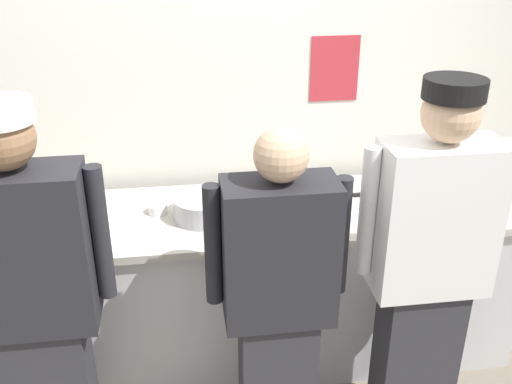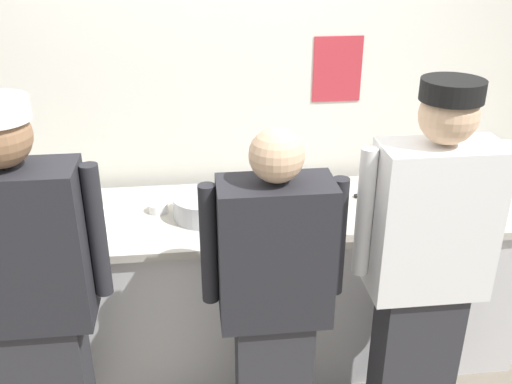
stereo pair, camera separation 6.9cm
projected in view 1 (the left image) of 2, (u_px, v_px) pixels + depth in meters
The scene contains 15 objects.
wall_back at pixel (225, 110), 3.30m from camera, with size 4.78×0.11×2.62m.
prep_counter at pixel (237, 285), 3.20m from camera, with size 3.05×0.75×0.91m.
chef_near_left at pixel (34, 302), 2.27m from camera, with size 0.63×0.24×1.75m.
chef_center at pixel (278, 301), 2.42m from camera, with size 0.59×0.24×1.61m.
chef_far_right at pixel (428, 266), 2.49m from camera, with size 0.63×0.24×1.76m.
plate_stack_front at pixel (428, 195), 3.10m from camera, with size 0.25×0.25×0.08m.
plate_stack_rear at pixel (88, 228), 2.76m from camera, with size 0.24×0.24×0.10m.
mixing_bowl_steel at pixel (203, 207), 2.93m from camera, with size 0.30×0.30×0.12m, color #B7BABF.
sheet_tray at pixel (290, 208), 3.03m from camera, with size 0.52×0.30×0.02m, color #B7BABF.
squeeze_bottle_primary at pixel (47, 196), 2.96m from camera, with size 0.06×0.06×0.20m.
squeeze_bottle_secondary at pixel (404, 169), 3.28m from camera, with size 0.05×0.05×0.20m.
ramekin_green_sauce at pixel (158, 208), 2.99m from camera, with size 0.10×0.10×0.05m.
ramekin_orange_sauce at pixel (218, 191), 3.19m from camera, with size 0.08×0.08×0.04m.
ramekin_red_sauce at pixel (449, 185), 3.25m from camera, with size 0.09×0.09×0.05m.
chefs_knife at pixel (373, 194), 3.19m from camera, with size 0.28×0.03×0.02m.
Camera 1 is at (-0.27, -2.27, 2.29)m, focal length 40.73 mm.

